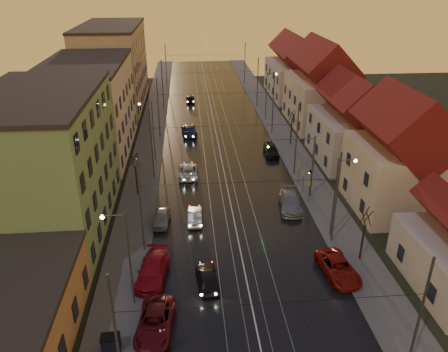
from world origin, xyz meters
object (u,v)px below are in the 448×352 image
object	(u,v)px
parked_left_1	(155,322)
parked_right_1	(290,202)
traffic_light_mast	(304,159)
street_lamp_2	(151,125)
parked_left_3	(162,218)
street_lamp_1	(339,190)
dumpster	(111,344)
driving_car_4	(190,99)
driving_car_1	(195,216)
driving_car_3	(189,130)
parked_right_0	(338,268)
parked_right_2	(271,150)
driving_car_2	(188,171)
street_lamp_3	(268,91)
parked_left_2	(152,270)
driving_car_0	(207,278)
street_lamp_0	(124,251)

from	to	relation	value
parked_left_1	parked_right_1	world-z (taller)	parked_right_1
traffic_light_mast	street_lamp_2	bearing A→B (deg)	144.93
traffic_light_mast	parked_left_3	size ratio (longest dim) A/B	1.86
street_lamp_1	dumpster	bearing A→B (deg)	-146.69
driving_car_4	parked_left_3	distance (m)	44.51
parked_right_1	driving_car_1	bearing A→B (deg)	-162.51
driving_car_3	parked_right_0	world-z (taller)	driving_car_3
parked_right_2	parked_right_1	bearing A→B (deg)	-91.37
street_lamp_2	driving_car_2	xyz separation A→B (m)	(4.63, -5.46, -4.19)
street_lamp_3	parked_right_1	xyz separation A→B (m)	(-2.90, -30.46, -4.11)
parked_left_2	dumpster	distance (m)	7.78
driving_car_3	traffic_light_mast	bearing A→B (deg)	115.68
driving_car_4	parked_right_0	xyz separation A→B (m)	(11.30, -53.86, 0.03)
driving_car_1	parked_right_1	xyz separation A→B (m)	(10.13, 1.86, 0.14)
driving_car_3	dumpster	size ratio (longest dim) A/B	4.47
driving_car_4	parked_right_0	distance (m)	55.03
parked_right_0	dumpster	world-z (taller)	parked_right_0
driving_car_1	driving_car_4	distance (m)	44.31
street_lamp_2	parked_left_3	xyz separation A→B (m)	(1.86, -16.37, -4.23)
parked_right_0	parked_right_2	bearing A→B (deg)	85.00
parked_left_2	parked_right_0	world-z (taller)	parked_left_2
driving_car_0	parked_right_1	bearing A→B (deg)	-133.55
parked_left_3	street_lamp_1	bearing A→B (deg)	-8.33
traffic_light_mast	parked_right_2	bearing A→B (deg)	95.21
driving_car_3	parked_left_3	distance (m)	26.04
driving_car_4	driving_car_0	bearing A→B (deg)	89.21
parked_right_0	parked_right_2	xyz separation A→B (m)	(-0.73, 26.16, 0.04)
street_lamp_3	driving_car_2	bearing A→B (deg)	-122.31
driving_car_1	street_lamp_0	bearing A→B (deg)	67.49
street_lamp_3	parked_left_2	xyz separation A→B (m)	(-16.70, -41.00, -4.10)
parked_left_1	parked_right_2	bearing A→B (deg)	71.26
traffic_light_mast	parked_right_0	bearing A→B (deg)	-91.63
street_lamp_3	driving_car_0	world-z (taller)	street_lamp_3
dumpster	parked_right_1	bearing A→B (deg)	45.93
street_lamp_1	parked_right_1	distance (m)	7.49
street_lamp_0	parked_right_2	bearing A→B (deg)	60.55
driving_car_2	driving_car_0	bearing A→B (deg)	94.71
street_lamp_2	parked_right_2	bearing A→B (deg)	1.05
driving_car_0	driving_car_1	bearing A→B (deg)	-90.60
driving_car_4	parked_right_2	distance (m)	29.65
parked_right_1	parked_right_2	world-z (taller)	parked_right_1
parked_left_1	parked_right_0	size ratio (longest dim) A/B	1.01
driving_car_1	parked_right_1	world-z (taller)	parked_right_1
street_lamp_2	parked_right_0	xyz separation A→B (m)	(16.70, -25.87, -4.17)
street_lamp_2	driving_car_2	size ratio (longest dim) A/B	1.60
street_lamp_1	dumpster	distance (m)	23.06
driving_car_3	parked_left_2	world-z (taller)	parked_left_2
street_lamp_2	driving_car_4	distance (m)	28.81
driving_car_1	parked_right_1	bearing A→B (deg)	-168.20
driving_car_3	parked_left_3	xyz separation A→B (m)	(-3.07, -25.85, -0.12)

